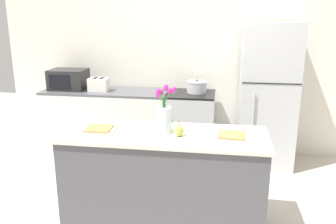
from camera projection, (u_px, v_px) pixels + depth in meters
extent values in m
plane|color=beige|center=(164.00, 223.00, 3.33)|extent=(10.00, 10.00, 0.00)
cube|color=silver|center=(188.00, 55.00, 4.87)|extent=(5.20, 0.08, 2.70)
cube|color=#4C4C51|center=(164.00, 181.00, 3.21)|extent=(1.76, 0.62, 0.86)
cube|color=beige|center=(164.00, 135.00, 3.09)|extent=(1.80, 0.66, 0.03)
cube|color=silver|center=(107.00, 123.00, 4.89)|extent=(1.68, 0.60, 0.87)
cube|color=#515156|center=(106.00, 91.00, 4.77)|extent=(1.68, 0.60, 0.03)
cube|color=#B2B5B7|center=(191.00, 127.00, 4.72)|extent=(0.60, 0.60, 0.88)
cube|color=black|center=(192.00, 94.00, 4.60)|extent=(0.60, 0.60, 0.02)
cube|color=black|center=(189.00, 137.00, 4.44)|extent=(0.42, 0.01, 0.29)
cube|color=#B7BABC|center=(267.00, 96.00, 4.46)|extent=(0.68, 0.64, 1.80)
cube|color=black|center=(272.00, 84.00, 4.09)|extent=(0.67, 0.01, 0.01)
cylinder|color=#B2B5B7|center=(252.00, 125.00, 4.23)|extent=(0.02, 0.02, 0.78)
cylinder|color=silver|center=(164.00, 120.00, 3.07)|extent=(0.13, 0.13, 0.23)
cylinder|color=#3D8438|center=(167.00, 109.00, 3.05)|extent=(0.12, 0.03, 0.30)
ellipsoid|color=#B22889|center=(174.00, 90.00, 3.01)|extent=(0.04, 0.04, 0.05)
cylinder|color=#3D8438|center=(165.00, 110.00, 3.06)|extent=(0.07, 0.08, 0.28)
ellipsoid|color=#B22889|center=(169.00, 91.00, 3.04)|extent=(0.04, 0.04, 0.06)
cylinder|color=#3D8438|center=(163.00, 110.00, 3.07)|extent=(0.04, 0.06, 0.27)
ellipsoid|color=#B22889|center=(161.00, 92.00, 3.05)|extent=(0.04, 0.04, 0.06)
cylinder|color=#3D8438|center=(162.00, 111.00, 3.06)|extent=(0.09, 0.03, 0.26)
ellipsoid|color=#B22889|center=(158.00, 94.00, 3.03)|extent=(0.04, 0.04, 0.06)
cylinder|color=#3D8438|center=(162.00, 110.00, 3.04)|extent=(0.06, 0.07, 0.29)
ellipsoid|color=#B22889|center=(158.00, 92.00, 2.96)|extent=(0.04, 0.04, 0.07)
cylinder|color=#3D8438|center=(165.00, 108.00, 3.03)|extent=(0.04, 0.05, 0.33)
ellipsoid|color=#B22889|center=(166.00, 88.00, 2.96)|extent=(0.04, 0.04, 0.06)
ellipsoid|color=#9EBC47|center=(179.00, 131.00, 3.00)|extent=(0.08, 0.08, 0.09)
cone|color=#9EBC47|center=(179.00, 125.00, 2.98)|extent=(0.05, 0.05, 0.04)
cylinder|color=brown|center=(179.00, 122.00, 2.97)|extent=(0.01, 0.01, 0.02)
cube|color=beige|center=(99.00, 130.00, 3.16)|extent=(0.32, 0.32, 0.01)
cube|color=#A37A42|center=(99.00, 128.00, 3.15)|extent=(0.23, 0.23, 0.01)
cube|color=beige|center=(231.00, 136.00, 2.98)|extent=(0.32, 0.32, 0.01)
cube|color=#A37A42|center=(231.00, 135.00, 2.98)|extent=(0.23, 0.23, 0.01)
cube|color=silver|center=(99.00, 84.00, 4.72)|extent=(0.26, 0.18, 0.17)
cube|color=black|center=(95.00, 78.00, 4.70)|extent=(0.05, 0.11, 0.01)
cube|color=black|center=(102.00, 78.00, 4.69)|extent=(0.05, 0.11, 0.01)
cube|color=black|center=(89.00, 82.00, 4.73)|extent=(0.02, 0.02, 0.02)
cylinder|color=#B2B5B7|center=(197.00, 87.00, 4.62)|extent=(0.26, 0.26, 0.13)
cylinder|color=#B2B5B7|center=(197.00, 82.00, 4.60)|extent=(0.27, 0.27, 0.01)
sphere|color=black|center=(197.00, 80.00, 4.59)|extent=(0.02, 0.02, 0.02)
cube|color=black|center=(69.00, 79.00, 4.81)|extent=(0.48, 0.36, 0.27)
cube|color=black|center=(59.00, 82.00, 4.64)|extent=(0.29, 0.01, 0.18)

